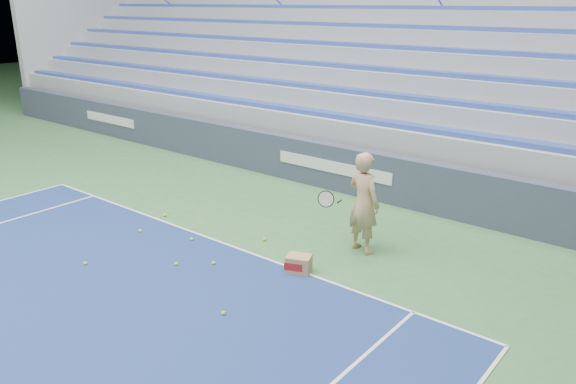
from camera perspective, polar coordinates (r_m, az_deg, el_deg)
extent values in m
cube|color=white|center=(10.81, -7.23, -4.93)|extent=(10.97, 0.05, 0.00)
cube|color=#363E52|center=(13.52, 4.92, 2.49)|extent=(30.00, 0.30, 1.10)
cube|color=white|center=(19.74, -17.66, 7.06)|extent=(2.60, 0.02, 0.28)
cube|color=white|center=(13.38, 4.54, 2.54)|extent=(3.20, 0.02, 0.28)
cube|color=#999BA1|center=(17.36, 13.44, 5.73)|extent=(30.00, 8.50, 1.10)
cube|color=#999BA1|center=(17.21, 13.64, 8.32)|extent=(30.00, 8.50, 0.50)
cube|color=#2D49A6|center=(13.80, 6.64, 7.50)|extent=(29.60, 0.42, 0.11)
cube|color=#999BA1|center=(17.51, 14.39, 10.10)|extent=(30.00, 7.65, 0.50)
cube|color=#2D49A6|center=(14.43, 8.56, 9.93)|extent=(29.60, 0.42, 0.11)
cube|color=#999BA1|center=(17.83, 15.11, 11.82)|extent=(30.00, 6.80, 0.50)
cube|color=#2D49A6|center=(15.10, 10.34, 12.15)|extent=(29.60, 0.42, 0.11)
cube|color=#999BA1|center=(18.17, 15.82, 13.47)|extent=(30.00, 5.95, 0.50)
cube|color=#2D49A6|center=(15.80, 12.00, 14.16)|extent=(29.60, 0.42, 0.11)
cube|color=#999BA1|center=(18.52, 16.51, 15.06)|extent=(30.00, 5.10, 0.50)
cube|color=#2D49A6|center=(16.53, 13.53, 15.98)|extent=(29.60, 0.42, 0.11)
cube|color=#999BA1|center=(18.89, 17.19, 16.58)|extent=(30.00, 4.25, 0.50)
cube|color=#2D49A6|center=(17.28, 14.96, 17.65)|extent=(29.60, 0.42, 0.11)
cube|color=#999BA1|center=(19.28, 17.85, 18.04)|extent=(30.00, 3.40, 0.50)
cube|color=#999BA1|center=(27.15, -17.27, 15.34)|extent=(0.30, 8.80, 6.10)
cube|color=#999BA1|center=(21.16, 19.75, 15.95)|extent=(31.00, 0.40, 7.30)
imported|color=tan|center=(10.09, 7.69, -1.08)|extent=(0.76, 0.58, 1.87)
cylinder|color=black|center=(10.06, 5.26, -0.95)|extent=(0.12, 0.27, 0.08)
cylinder|color=beige|center=(9.86, 3.88, -0.71)|extent=(0.29, 0.16, 0.28)
torus|color=black|center=(9.86, 3.88, -0.71)|extent=(0.31, 0.18, 0.30)
cube|color=#AD8353|center=(9.51, 1.12, -7.33)|extent=(0.49, 0.43, 0.30)
cube|color=#B21E19|center=(9.40, 0.53, -7.66)|extent=(0.30, 0.13, 0.14)
sphere|color=#D2E62F|center=(12.19, -12.41, -2.31)|extent=(0.07, 0.07, 0.07)
sphere|color=#D2E62F|center=(9.97, -11.28, -7.18)|extent=(0.07, 0.07, 0.07)
sphere|color=#D2E62F|center=(10.89, -9.77, -4.75)|extent=(0.07, 0.07, 0.07)
sphere|color=#D2E62F|center=(8.41, -6.59, -12.13)|extent=(0.07, 0.07, 0.07)
sphere|color=#D2E62F|center=(9.89, -7.58, -7.17)|extent=(0.07, 0.07, 0.07)
sphere|color=#D2E62F|center=(11.49, -14.79, -3.85)|extent=(0.07, 0.07, 0.07)
sphere|color=#D2E62F|center=(10.74, -2.41, -4.82)|extent=(0.07, 0.07, 0.07)
sphere|color=#D2E62F|center=(10.40, -19.91, -6.85)|extent=(0.07, 0.07, 0.07)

